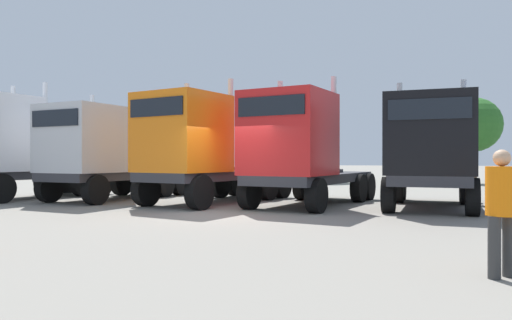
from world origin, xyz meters
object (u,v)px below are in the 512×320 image
(semi_truck_orange, at_px, (196,148))
(semi_truck_red, at_px, (298,149))
(semi_truck_black, at_px, (430,150))
(semi_truck_silver, at_px, (96,152))
(semi_truck_white, at_px, (9,146))
(visitor_in_hivis, at_px, (502,204))

(semi_truck_orange, distance_m, semi_truck_red, 3.45)
(semi_truck_black, bearing_deg, semi_truck_silver, -85.35)
(semi_truck_silver, height_order, semi_truck_orange, semi_truck_orange)
(semi_truck_silver, bearing_deg, semi_truck_black, 100.21)
(semi_truck_white, bearing_deg, semi_truck_black, 104.09)
(semi_truck_black, bearing_deg, visitor_in_hivis, 7.01)
(semi_truck_red, relative_size, semi_truck_black, 1.12)
(semi_truck_silver, bearing_deg, visitor_in_hivis, 64.57)
(semi_truck_red, bearing_deg, visitor_in_hivis, 40.71)
(visitor_in_hivis, bearing_deg, semi_truck_orange, 1.60)
(semi_truck_white, xyz_separation_m, semi_truck_silver, (3.46, 0.47, -0.22))
(semi_truck_red, height_order, visitor_in_hivis, semi_truck_red)
(semi_truck_orange, xyz_separation_m, visitor_in_hivis, (7.73, -8.20, -0.93))
(semi_truck_white, height_order, semi_truck_black, semi_truck_white)
(semi_truck_white, distance_m, semi_truck_red, 11.00)
(semi_truck_silver, distance_m, semi_truck_orange, 4.11)
(semi_truck_white, distance_m, semi_truck_silver, 3.50)
(semi_truck_silver, distance_m, semi_truck_black, 11.51)
(semi_truck_silver, bearing_deg, semi_truck_white, -71.80)
(semi_truck_silver, height_order, semi_truck_red, semi_truck_red)
(semi_truck_orange, bearing_deg, visitor_in_hivis, 59.17)
(semi_truck_red, bearing_deg, semi_truck_orange, -76.49)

